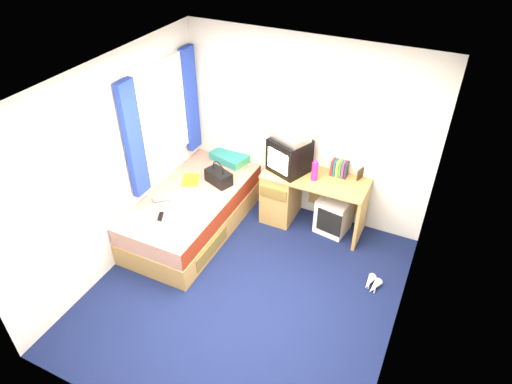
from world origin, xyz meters
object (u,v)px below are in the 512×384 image
at_px(handbag, 219,177).
at_px(storage_cube, 334,215).
at_px(pink_water_bottle, 315,171).
at_px(colour_swatch_fan, 159,223).
at_px(towel, 202,206).
at_px(vcr, 291,137).
at_px(crt_tv, 289,155).
at_px(picture_frame, 360,174).
at_px(pillow, 230,157).
at_px(water_bottle, 162,198).
at_px(aerosol_can, 307,166).
at_px(magazine, 191,180).
at_px(desk, 294,194).
at_px(bed, 193,211).
at_px(white_heels, 372,284).
at_px(remote_control, 160,217).

bearing_deg(handbag, storage_cube, 36.01).
relative_size(pink_water_bottle, colour_swatch_fan, 1.10).
bearing_deg(towel, vcr, 53.23).
distance_m(storage_cube, crt_tv, 0.97).
height_order(picture_frame, towel, picture_frame).
relative_size(pillow, handbag, 1.26).
bearing_deg(water_bottle, storage_cube, 28.32).
bearing_deg(picture_frame, water_bottle, -134.63).
bearing_deg(towel, picture_frame, 36.22).
bearing_deg(vcr, handbag, -132.33).
xyz_separation_m(storage_cube, aerosol_can, (-0.42, 0.05, 0.60)).
bearing_deg(storage_cube, towel, -135.43).
bearing_deg(pillow, crt_tv, -10.69).
height_order(magazine, colour_swatch_fan, magazine).
bearing_deg(desk, magazine, -159.37).
xyz_separation_m(aerosol_can, colour_swatch_fan, (-1.26, -1.45, -0.29)).
relative_size(storage_cube, aerosol_can, 2.63).
distance_m(pillow, towel, 1.16).
height_order(bed, handbag, handbag).
bearing_deg(pillow, white_heels, -22.17).
bearing_deg(pillow, storage_cube, -5.83).
distance_m(crt_tv, magazine, 1.34).
xyz_separation_m(bed, picture_frame, (1.86, 0.94, 0.55)).
xyz_separation_m(desk, colour_swatch_fan, (-1.12, -1.39, 0.14)).
height_order(pillow, colour_swatch_fan, pillow).
distance_m(handbag, colour_swatch_fan, 1.05).
relative_size(desk, storage_cube, 2.72).
height_order(desk, towel, desk).
bearing_deg(towel, bed, 142.49).
distance_m(pillow, desk, 1.07).
height_order(storage_cube, vcr, vcr).
bearing_deg(towel, pillow, 101.58).
relative_size(pillow, remote_control, 3.11).
bearing_deg(colour_swatch_fan, towel, 53.74).
height_order(crt_tv, colour_swatch_fan, crt_tv).
xyz_separation_m(crt_tv, white_heels, (1.36, -0.76, -0.93)).
height_order(pillow, white_heels, pillow).
xyz_separation_m(pillow, pink_water_bottle, (1.31, -0.24, 0.28)).
distance_m(aerosol_can, white_heels, 1.61).
xyz_separation_m(bed, magazine, (-0.18, 0.26, 0.28)).
height_order(storage_cube, white_heels, storage_cube).
xyz_separation_m(water_bottle, remote_control, (0.17, -0.28, -0.03)).
bearing_deg(remote_control, desk, 22.13).
height_order(picture_frame, pink_water_bottle, pink_water_bottle).
height_order(storage_cube, aerosol_can, aerosol_can).
relative_size(bed, colour_swatch_fan, 9.09).
bearing_deg(picture_frame, pink_water_bottle, -136.73).
xyz_separation_m(bed, aerosol_can, (1.22, 0.80, 0.57)).
bearing_deg(water_bottle, bed, 46.67).
bearing_deg(desk, vcr, 177.56).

